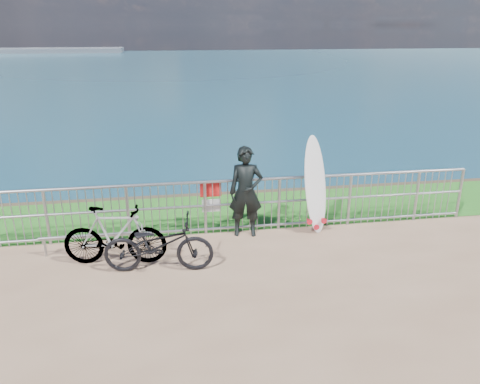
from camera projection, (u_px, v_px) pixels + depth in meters
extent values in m
plane|color=#1E681C|center=(224.00, 211.00, 10.54)|extent=(120.00, 120.00, 0.00)
cube|color=brown|center=(219.00, 282.00, 12.50)|extent=(120.00, 0.30, 5.00)
plane|color=#235169|center=(170.00, 73.00, 93.40)|extent=(260.00, 260.00, 0.00)
cube|color=#565E68|center=(17.00, 51.00, 158.28)|extent=(70.00, 12.00, 1.50)
cylinder|color=#94979C|center=(230.00, 181.00, 9.15)|extent=(10.00, 0.06, 0.06)
cylinder|color=#94979C|center=(230.00, 204.00, 9.32)|extent=(10.00, 0.05, 0.05)
cylinder|color=#94979C|center=(230.00, 227.00, 9.49)|extent=(10.00, 0.05, 0.05)
cylinder|color=#94979C|center=(47.00, 218.00, 8.82)|extent=(0.06, 0.06, 1.10)
cylinder|color=#94979C|center=(128.00, 213.00, 9.04)|extent=(0.06, 0.06, 1.10)
cylinder|color=#94979C|center=(205.00, 208.00, 9.26)|extent=(0.06, 0.06, 1.10)
cylinder|color=#94979C|center=(279.00, 204.00, 9.48)|extent=(0.06, 0.06, 1.10)
cylinder|color=#94979C|center=(349.00, 200.00, 9.71)|extent=(0.06, 0.06, 1.10)
cylinder|color=#94979C|center=(417.00, 196.00, 9.93)|extent=(0.06, 0.06, 1.10)
cylinder|color=#94979C|center=(460.00, 194.00, 10.08)|extent=(0.06, 0.06, 1.10)
cube|color=red|center=(211.00, 189.00, 9.21)|extent=(0.42, 0.02, 0.30)
cube|color=white|center=(211.00, 190.00, 9.21)|extent=(0.38, 0.01, 0.08)
cube|color=white|center=(211.00, 205.00, 9.33)|extent=(0.36, 0.02, 0.26)
imported|color=black|center=(246.00, 192.00, 9.12)|extent=(0.71, 0.52, 1.81)
ellipsoid|color=white|center=(315.00, 184.00, 9.30)|extent=(0.64, 0.61, 1.97)
cone|color=red|center=(308.00, 220.00, 9.41)|extent=(0.12, 0.21, 0.12)
cone|color=red|center=(322.00, 219.00, 9.45)|extent=(0.12, 0.21, 0.12)
cone|color=red|center=(315.00, 225.00, 9.47)|extent=(0.12, 0.21, 0.12)
imported|color=black|center=(159.00, 245.00, 7.88)|extent=(1.91, 0.84, 0.97)
imported|color=black|center=(115.00, 235.00, 8.10)|extent=(1.84, 0.73, 1.07)
cylinder|color=#94979C|center=(91.00, 235.00, 8.52)|extent=(1.85, 0.05, 0.05)
cylinder|color=#94979C|center=(45.00, 247.00, 8.46)|extent=(0.04, 0.04, 0.36)
cylinder|color=#94979C|center=(138.00, 241.00, 8.71)|extent=(0.04, 0.04, 0.36)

